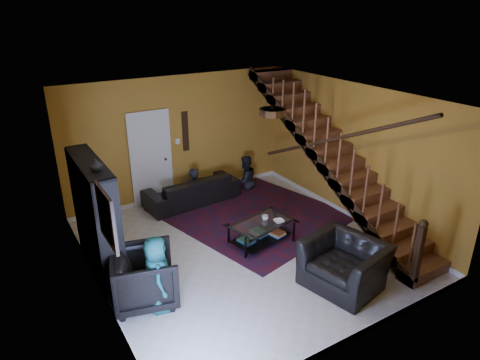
# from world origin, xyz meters

# --- Properties ---
(floor) EXTENTS (5.50, 5.50, 0.00)m
(floor) POSITION_xyz_m (0.00, 0.00, 0.00)
(floor) COLOR beige
(floor) RESTS_ON ground
(room) EXTENTS (5.50, 5.50, 5.50)m
(room) POSITION_xyz_m (-1.33, 1.33, 0.05)
(room) COLOR #B77928
(room) RESTS_ON ground
(staircase) EXTENTS (0.95, 5.02, 3.18)m
(staircase) POSITION_xyz_m (2.12, -0.00, 1.40)
(staircase) COLOR brown
(staircase) RESTS_ON floor
(bookshelf) EXTENTS (0.35, 1.80, 2.00)m
(bookshelf) POSITION_xyz_m (-2.40, 0.60, 0.96)
(bookshelf) COLOR black
(bookshelf) RESTS_ON floor
(door) EXTENTS (0.82, 0.05, 2.05)m
(door) POSITION_xyz_m (-0.70, 2.73, 1.02)
(door) COLOR silver
(door) RESTS_ON floor
(framed_picture) EXTENTS (0.04, 0.74, 0.74)m
(framed_picture) POSITION_xyz_m (-2.57, -0.90, 1.75)
(framed_picture) COLOR maroon
(framed_picture) RESTS_ON room
(wall_hanging) EXTENTS (0.14, 0.03, 0.90)m
(wall_hanging) POSITION_xyz_m (0.15, 2.73, 1.55)
(wall_hanging) COLOR black
(wall_hanging) RESTS_ON room
(ceiling_fixture) EXTENTS (0.40, 0.40, 0.10)m
(ceiling_fixture) POSITION_xyz_m (0.00, -0.80, 2.74)
(ceiling_fixture) COLOR #3F2814
(ceiling_fixture) RESTS_ON room
(rug) EXTENTS (3.84, 4.16, 0.02)m
(rug) POSITION_xyz_m (0.88, 1.13, 0.01)
(rug) COLOR #400B15
(rug) RESTS_ON floor
(sofa) EXTENTS (2.19, 1.00, 0.62)m
(sofa) POSITION_xyz_m (0.05, 2.30, 0.31)
(sofa) COLOR black
(sofa) RESTS_ON floor
(armchair_left) EXTENTS (1.14, 1.12, 0.86)m
(armchair_left) POSITION_xyz_m (-2.05, -0.51, 0.43)
(armchair_left) COLOR black
(armchair_left) RESTS_ON floor
(armchair_right) EXTENTS (1.27, 1.39, 0.77)m
(armchair_right) POSITION_xyz_m (0.79, -1.76, 0.39)
(armchair_right) COLOR black
(armchair_right) RESTS_ON floor
(person_adult_a) EXTENTS (0.48, 0.34, 1.24)m
(person_adult_a) POSITION_xyz_m (0.11, 2.35, 0.17)
(person_adult_a) COLOR black
(person_adult_a) RESTS_ON sofa
(person_adult_b) EXTENTS (0.68, 0.57, 1.28)m
(person_adult_b) POSITION_xyz_m (1.50, 2.35, 0.19)
(person_adult_b) COLOR black
(person_adult_b) RESTS_ON sofa
(person_child) EXTENTS (0.52, 0.66, 1.20)m
(person_child) POSITION_xyz_m (-1.95, -0.78, 0.60)
(person_child) COLOR #175A59
(person_child) RESTS_ON armchair_left
(coffee_table) EXTENTS (1.26, 0.90, 0.43)m
(coffee_table) POSITION_xyz_m (0.39, -0.01, 0.25)
(coffee_table) COLOR black
(coffee_table) RESTS_ON floor
(cup_a) EXTENTS (0.14, 0.14, 0.09)m
(cup_a) POSITION_xyz_m (0.51, 0.05, 0.48)
(cup_a) COLOR #999999
(cup_a) RESTS_ON coffee_table
(cup_b) EXTENTS (0.11, 0.11, 0.09)m
(cup_b) POSITION_xyz_m (0.50, 0.06, 0.48)
(cup_b) COLOR #999999
(cup_b) RESTS_ON coffee_table
(bowl) EXTENTS (0.23, 0.23, 0.05)m
(bowl) POSITION_xyz_m (0.67, -0.17, 0.46)
(bowl) COLOR #999999
(bowl) RESTS_ON coffee_table
(vase) EXTENTS (0.18, 0.18, 0.19)m
(vase) POSITION_xyz_m (-2.41, 0.10, 2.10)
(vase) COLOR #999999
(vase) RESTS_ON bookshelf
(popcorn_bucket) EXTENTS (0.16, 0.16, 0.15)m
(popcorn_bucket) POSITION_xyz_m (-2.10, -0.63, 0.10)
(popcorn_bucket) COLOR red
(popcorn_bucket) RESTS_ON rug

